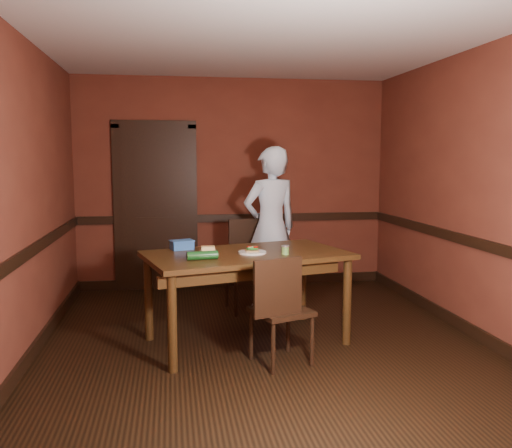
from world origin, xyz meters
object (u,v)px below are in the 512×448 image
object	(u,v)px
dining_table	(247,298)
chair_near	(281,309)
person	(271,228)
sandwich_plate	(252,251)
cheese_saucer	(208,250)
food_tub	(182,245)
chair_far	(249,266)
sauce_jar	(285,250)

from	to	relation	value
dining_table	chair_near	world-z (taller)	chair_near
chair_near	person	xyz separation A→B (m)	(0.22, 1.69, 0.45)
sandwich_plate	chair_near	bearing A→B (deg)	-72.26
sandwich_plate	cheese_saucer	xyz separation A→B (m)	(-0.39, 0.14, 0.00)
cheese_saucer	chair_near	bearing A→B (deg)	-49.86
food_tub	sandwich_plate	bearing A→B (deg)	-43.83
chair_near	sandwich_plate	size ratio (longest dim) A/B	3.63
dining_table	cheese_saucer	distance (m)	0.56
chair_near	sandwich_plate	world-z (taller)	chair_near
chair_far	sandwich_plate	size ratio (longest dim) A/B	3.98
sandwich_plate	sauce_jar	world-z (taller)	sauce_jar
chair_far	sandwich_plate	world-z (taller)	chair_far
cheese_saucer	sandwich_plate	bearing A→B (deg)	-20.06
dining_table	food_tub	distance (m)	0.78
person	food_tub	bearing A→B (deg)	22.87
person	chair_far	bearing A→B (deg)	1.81
sauce_jar	chair_near	bearing A→B (deg)	-106.18
chair_far	person	xyz separation A→B (m)	(0.26, 0.10, 0.40)
chair_far	sandwich_plate	distance (m)	1.15
person	cheese_saucer	size ratio (longest dim) A/B	11.18
chair_near	cheese_saucer	size ratio (longest dim) A/B	5.63
chair_far	cheese_saucer	world-z (taller)	chair_far
sandwich_plate	sauce_jar	distance (m)	0.30
chair_near	chair_far	bearing A→B (deg)	-108.33
chair_near	sandwich_plate	distance (m)	0.67
cheese_saucer	food_tub	distance (m)	0.28
sandwich_plate	cheese_saucer	size ratio (longest dim) A/B	1.55
person	sandwich_plate	size ratio (longest dim) A/B	7.21
sandwich_plate	sauce_jar	xyz separation A→B (m)	(0.28, -0.11, 0.02)
chair_far	chair_near	distance (m)	1.60
sandwich_plate	cheese_saucer	world-z (taller)	sandwich_plate
chair_near	sandwich_plate	bearing A→B (deg)	-91.92
chair_far	food_tub	size ratio (longest dim) A/B	4.10
chair_far	cheese_saucer	distance (m)	1.13
chair_near	cheese_saucer	world-z (taller)	chair_near
sandwich_plate	person	bearing A→B (deg)	71.85
dining_table	food_tub	xyz separation A→B (m)	(-0.57, 0.26, 0.46)
sauce_jar	food_tub	bearing A→B (deg)	155.30
chair_far	person	world-z (taller)	person
chair_near	sauce_jar	distance (m)	0.59
person	sauce_jar	world-z (taller)	person
chair_far	dining_table	bearing A→B (deg)	-107.49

